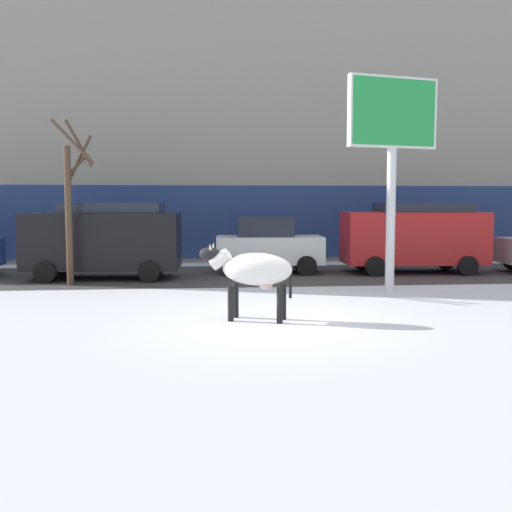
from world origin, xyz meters
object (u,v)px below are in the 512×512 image
at_px(car_red_van, 414,236).
at_px(bare_tree_left_lot, 71,202).
at_px(pedestrian_near_billboard, 88,243).
at_px(cow_holstein, 255,270).
at_px(car_white_hatchback, 268,245).
at_px(car_black_van, 104,238).
at_px(billboard, 393,126).

relative_size(car_red_van, bare_tree_left_lot, 1.03).
bearing_deg(pedestrian_near_billboard, cow_holstein, -63.85).
xyz_separation_m(car_white_hatchback, pedestrian_near_billboard, (-6.32, 2.47, -0.05)).
distance_m(cow_holstein, car_black_van, 7.93).
distance_m(billboard, bare_tree_left_lot, 9.00).
xyz_separation_m(car_black_van, car_red_van, (10.00, 0.63, 0.00)).
xyz_separation_m(billboard, car_white_hatchback, (-2.72, 4.37, -3.39)).
bearing_deg(bare_tree_left_lot, cow_holstein, -49.54).
bearing_deg(bare_tree_left_lot, billboard, -12.38).
height_order(billboard, car_white_hatchback, billboard).
bearing_deg(car_red_van, bare_tree_left_lot, -169.23).
height_order(cow_holstein, bare_tree_left_lot, bare_tree_left_lot).
height_order(car_black_van, car_red_van, same).
height_order(pedestrian_near_billboard, bare_tree_left_lot, bare_tree_left_lot).
height_order(billboard, car_black_van, billboard).
relative_size(cow_holstein, car_black_van, 0.41).
bearing_deg(car_red_van, billboard, -118.19).
height_order(car_white_hatchback, car_red_van, car_red_van).
bearing_deg(pedestrian_near_billboard, bare_tree_left_lot, -84.72).
xyz_separation_m(car_black_van, pedestrian_near_billboard, (-1.14, 3.55, -0.36)).
bearing_deg(car_red_van, pedestrian_near_billboard, 165.30).
xyz_separation_m(cow_holstein, car_black_van, (-3.97, 6.85, 0.24)).
height_order(cow_holstein, car_black_van, car_black_van).
xyz_separation_m(cow_holstein, billboard, (3.93, 3.57, 3.31)).
relative_size(car_white_hatchback, bare_tree_left_lot, 0.79).
distance_m(car_red_van, bare_tree_left_lot, 10.93).
bearing_deg(car_white_hatchback, car_black_van, -168.23).
distance_m(billboard, car_red_van, 5.40).
xyz_separation_m(billboard, pedestrian_near_billboard, (-9.04, 6.84, -3.43)).
xyz_separation_m(car_white_hatchback, car_red_van, (4.82, -0.45, 0.32)).
bearing_deg(cow_holstein, billboard, 42.24).
bearing_deg(pedestrian_near_billboard, car_white_hatchback, -21.37).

